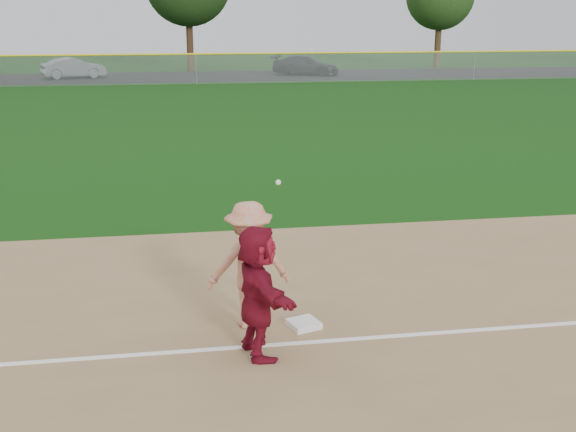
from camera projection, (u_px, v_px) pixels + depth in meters
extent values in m
plane|color=#103C0B|center=(304.00, 321.00, 11.31)|extent=(160.00, 160.00, 0.00)
cube|color=white|center=(314.00, 342.00, 10.54)|extent=(60.00, 0.10, 0.01)
cube|color=black|center=(193.00, 77.00, 55.00)|extent=(120.00, 10.00, 0.01)
cube|color=white|center=(304.00, 324.00, 11.04)|extent=(0.54, 0.54, 0.10)
imported|color=maroon|center=(258.00, 291.00, 9.91)|extent=(0.86, 1.83, 1.90)
imported|color=slate|center=(73.00, 68.00, 53.30)|extent=(4.84, 2.96, 1.50)
imported|color=black|center=(306.00, 65.00, 56.05)|extent=(5.57, 4.07, 1.50)
imported|color=#ADADAF|center=(249.00, 265.00, 10.88)|extent=(1.33, 0.84, 1.96)
sphere|color=white|center=(278.00, 182.00, 10.49)|extent=(0.08, 0.08, 0.08)
plane|color=#999EA0|center=(196.00, 69.00, 49.03)|extent=(110.00, 0.00, 110.00)
cylinder|color=yellow|center=(196.00, 54.00, 48.76)|extent=(110.00, 0.12, 0.12)
cylinder|color=gray|center=(196.00, 69.00, 49.03)|extent=(0.08, 0.08, 2.00)
cylinder|color=gray|center=(474.00, 66.00, 52.15)|extent=(0.08, 0.08, 2.00)
cylinder|color=#332012|center=(190.00, 46.00, 59.66)|extent=(0.56, 0.56, 4.10)
cylinder|color=#392715|center=(438.00, 46.00, 64.40)|extent=(0.56, 0.56, 3.64)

